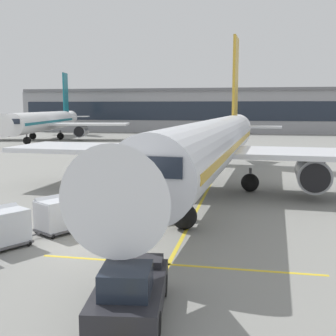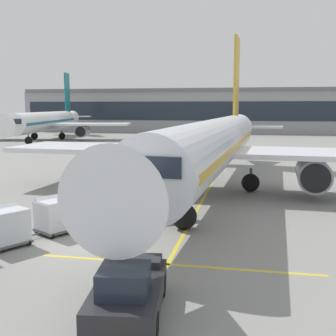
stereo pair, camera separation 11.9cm
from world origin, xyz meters
The scene contains 13 objects.
ground_plane centered at (0.00, 0.00, 0.00)m, with size 600.00×600.00×0.00m, color gray.
parked_airplane centered at (4.81, 14.23, 3.62)m, with size 32.63×42.29×14.19m.
belt_loader centered at (0.59, 4.39, 0.86)m, with size 4.30×4.94×2.97m.
baggage_cart_lead centered at (-2.18, 1.83, 1.00)m, with size 2.40×2.75×1.91m.
baggage_cart_second centered at (-3.59, -0.75, 1.00)m, with size 2.40×2.75×1.91m.
pushback_tug centered at (4.02, -6.04, 0.83)m, with size 2.63×4.63×1.83m.
ground_crew_by_loader centered at (1.49, 0.66, 1.00)m, with size 0.44×0.43×1.74m.
ground_crew_by_carts centered at (-1.60, 4.92, 1.00)m, with size 0.45×0.43×1.74m.
safety_cone_engine_keepout centered at (0.04, 10.02, 0.32)m, with size 0.58×0.58×0.66m.
apron_guidance_line_lead_in centered at (4.37, 13.47, 0.00)m, with size 0.20×110.00×0.01m.
apron_guidance_line_stop_bar centered at (4.77, -1.53, 0.00)m, with size 12.00×0.20×0.01m.
terminal_building centered at (-1.73, 98.05, 5.47)m, with size 101.09×21.85×11.04m.
distant_airplane centered at (-32.26, 60.06, 3.57)m, with size 33.35×42.40×14.26m.
Camera 1 is at (7.61, -18.34, 6.54)m, focal length 45.77 mm.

